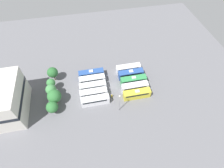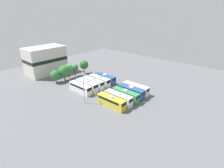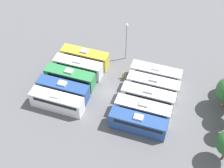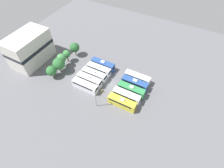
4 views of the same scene
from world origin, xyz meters
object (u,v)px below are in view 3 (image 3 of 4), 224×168
Objects in this scene: bus_4 at (57,101)px; bus_7 at (148,97)px; bus_8 at (143,110)px; bus_9 at (138,123)px; light_pole at (126,36)px; bus_1 at (78,67)px; bus_6 at (153,85)px; bus_3 at (63,89)px; bus_5 at (156,74)px; bus_2 at (70,77)px; bus_0 at (85,57)px; worker_person at (123,75)px.

bus_4 is 16.94m from bus_7.
bus_4 and bus_8 have the same top height.
light_pole is at bearing -156.74° from bus_9.
bus_1 and bus_6 have the same top height.
bus_8 is at bearing 89.96° from bus_3.
bus_6 is (3.20, 0.17, 0.00)m from bus_5.
bus_1 and bus_9 have the same top height.
bus_7 is at bearing 177.51° from bus_8.
bus_4 is at bearing -90.19° from bus_9.
bus_2 is 1.00× the size of bus_6.
bus_2 is 1.11× the size of light_pole.
bus_6 is 11.88m from light_pole.
light_pole is at bearing -134.73° from bus_6.
bus_5 is at bearing -179.94° from bus_7.
light_pole reaches higher than bus_6.
bus_2 is at bearing -79.21° from bus_6.
bus_0 and bus_9 have the same top height.
bus_0 and bus_3 have the same top height.
bus_0 is 10.02m from bus_3.
worker_person is at bearing -151.62° from bus_9.
bus_0 is 1.00× the size of bus_4.
bus_1 is (3.27, -0.18, 0.00)m from bus_0.
bus_9 is at bearing 49.16° from bus_0.
bus_2 is 1.00× the size of bus_9.
bus_5 is 9.75m from bus_8.
bus_3 is (10.01, -0.41, 0.00)m from bus_0.
bus_6 is at bearing 121.37° from bus_4.
bus_0 is at bearing -113.38° from bus_7.
bus_2 is 14.31m from light_pole.
bus_5 is at bearing 121.57° from bus_3.
bus_1 and bus_4 have the same top height.
bus_0 is 1.00× the size of bus_2.
light_pole is (-7.82, -7.89, 4.23)m from bus_6.
light_pole reaches higher than bus_7.
bus_4 is at bearing -0.99° from bus_0.
bus_9 is at bearing 28.38° from worker_person.
light_pole reaches higher than bus_5.
bus_8 is 3.16m from bus_9.
light_pole is (-10.89, 8.27, 4.23)m from bus_2.
bus_8 reaches higher than worker_person.
bus_6 is 1.00× the size of bus_7.
bus_3 and bus_9 have the same top height.
light_pole is (-17.47, 7.94, 4.23)m from bus_4.
bus_1 is at bearing -90.72° from bus_6.
bus_1 is 1.11× the size of light_pole.
worker_person is (-8.32, 9.45, -1.05)m from bus_3.
bus_4 is at bearing -24.45° from light_pole.
bus_9 is at bearing 89.81° from bus_4.
bus_7 is (6.40, 0.01, 0.00)m from bus_5.
bus_9 is 13.10m from worker_person.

